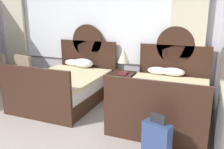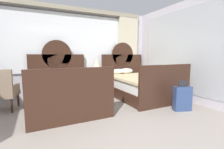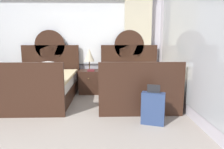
% 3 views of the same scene
% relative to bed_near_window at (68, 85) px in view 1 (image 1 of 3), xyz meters
% --- Properties ---
extents(wall_back_window, '(6.15, 0.22, 2.70)m').
position_rel_bed_near_window_xyz_m(wall_back_window, '(0.02, 1.13, 1.07)').
color(wall_back_window, silver).
rests_on(wall_back_window, ground_plane).
extents(bed_near_window, '(1.58, 2.17, 1.68)m').
position_rel_bed_near_window_xyz_m(bed_near_window, '(0.00, 0.00, 0.00)').
color(bed_near_window, '#382116').
rests_on(bed_near_window, ground_plane).
extents(bed_near_mirror, '(1.58, 2.17, 1.68)m').
position_rel_bed_near_window_xyz_m(bed_near_mirror, '(2.21, -0.00, -0.00)').
color(bed_near_mirror, '#382116').
rests_on(bed_near_mirror, ground_plane).
extents(nightstand_between_beds, '(0.52, 0.54, 0.61)m').
position_rel_bed_near_window_xyz_m(nightstand_between_beds, '(1.11, 0.64, -0.06)').
color(nightstand_between_beds, '#382116').
rests_on(nightstand_between_beds, ground_plane).
extents(table_lamp_on_nightstand, '(0.27, 0.27, 0.57)m').
position_rel_bed_near_window_xyz_m(table_lamp_on_nightstand, '(1.11, 0.67, 0.65)').
color(table_lamp_on_nightstand, brown).
rests_on(table_lamp_on_nightstand, nightstand_between_beds).
extents(book_on_nightstand, '(0.18, 0.26, 0.03)m').
position_rel_bed_near_window_xyz_m(book_on_nightstand, '(1.16, 0.54, 0.26)').
color(book_on_nightstand, maroon).
rests_on(book_on_nightstand, nightstand_between_beds).
extents(armchair_by_window_left, '(0.65, 0.65, 0.95)m').
position_rel_bed_near_window_xyz_m(armchair_by_window_left, '(-1.29, 0.23, 0.13)').
color(armchair_by_window_left, '#84705B').
rests_on(armchair_by_window_left, ground_plane).
extents(armchair_by_window_centre, '(0.70, 0.70, 0.95)m').
position_rel_bed_near_window_xyz_m(armchair_by_window_centre, '(-2.06, 0.23, 0.13)').
color(armchair_by_window_centre, '#84705B').
rests_on(armchair_by_window_centre, ground_plane).
extents(suitcase_on_floor, '(0.42, 0.28, 0.69)m').
position_rel_bed_near_window_xyz_m(suitcase_on_floor, '(2.35, -1.47, -0.08)').
color(suitcase_on_floor, navy).
rests_on(suitcase_on_floor, ground_plane).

